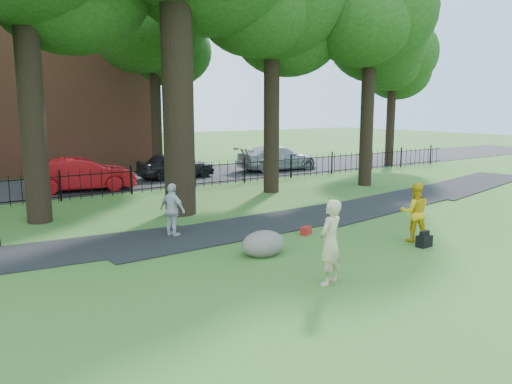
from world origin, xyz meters
TOP-DOWN VIEW (x-y plane):
  - ground at (0.00, 0.00)m, footprint 120.00×120.00m
  - footpath at (1.00, 3.90)m, footprint 36.07×3.85m
  - street at (0.00, 16.00)m, footprint 80.00×7.00m
  - iron_fence at (0.00, 12.00)m, footprint 44.00×0.04m
  - woman at (-0.50, -1.45)m, footprint 0.80×0.65m
  - man at (3.93, -0.17)m, footprint 1.05×1.01m
  - pedestrian at (-1.60, 4.21)m, footprint 0.71×1.02m
  - boulder at (-0.45, 1.15)m, footprint 1.48×1.33m
  - backpack at (3.68, -0.74)m, footprint 0.44×0.29m
  - red_bag at (1.85, 2.15)m, footprint 0.41×0.34m
  - red_sedan at (-1.57, 14.07)m, footprint 4.90×2.42m
  - grey_car at (3.83, 15.50)m, footprint 4.21×1.71m
  - silver_car at (10.45, 15.19)m, footprint 5.27×2.35m

SIDE VIEW (x-z plane):
  - ground at x=0.00m, z-range 0.00..0.00m
  - footpath at x=1.00m, z-range -0.01..0.01m
  - street at x=0.00m, z-range -0.01..0.01m
  - red_bag at x=1.85m, z-range 0.00..0.24m
  - backpack at x=3.68m, z-range 0.00..0.32m
  - boulder at x=-0.45m, z-range 0.00..0.71m
  - iron_fence at x=0.00m, z-range 0.00..1.20m
  - grey_car at x=3.83m, z-range 0.00..1.43m
  - silver_car at x=10.45m, z-range 0.00..1.50m
  - red_sedan at x=-1.57m, z-range 0.00..1.54m
  - pedestrian at x=-1.60m, z-range 0.00..1.61m
  - man at x=3.93m, z-range 0.00..1.71m
  - woman at x=-0.50m, z-range 0.00..1.88m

